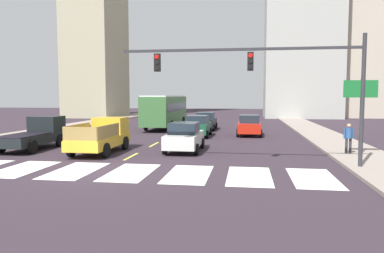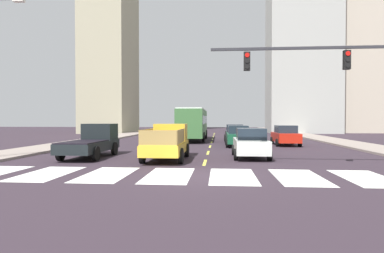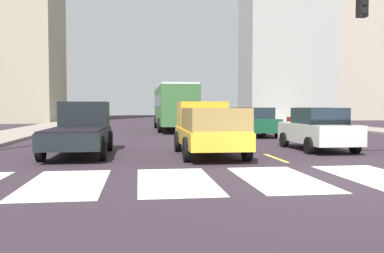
{
  "view_description": "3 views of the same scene",
  "coord_description": "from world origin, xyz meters",
  "px_view_note": "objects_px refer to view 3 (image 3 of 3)",
  "views": [
    {
      "loc": [
        6.18,
        -15.03,
        3.28
      ],
      "look_at": [
        2.21,
        11.63,
        1.03
      ],
      "focal_mm": 34.36,
      "sensor_mm": 36.0,
      "label": 1
    },
    {
      "loc": [
        0.73,
        -12.93,
        2.24
      ],
      "look_at": [
        -1.32,
        11.94,
        1.69
      ],
      "focal_mm": 30.73,
      "sensor_mm": 36.0,
      "label": 2
    },
    {
      "loc": [
        -4.66,
        -9.76,
        1.75
      ],
      "look_at": [
        -2.12,
        9.99,
        0.82
      ],
      "focal_mm": 39.04,
      "sensor_mm": 36.0,
      "label": 3
    }
  ],
  "objects_px": {
    "sedan_far": "(233,119)",
    "sedan_near_left": "(312,121)",
    "pickup_dark": "(81,129)",
    "city_bus": "(174,104)",
    "sedan_near_right": "(256,122)",
    "sedan_mid": "(318,129)",
    "pickup_stakebed": "(207,129)"
  },
  "relations": [
    {
      "from": "city_bus",
      "to": "pickup_stakebed",
      "type": "bearing_deg",
      "value": -88.51
    },
    {
      "from": "city_bus",
      "to": "sedan_near_left",
      "type": "distance_m",
      "value": 10.28
    },
    {
      "from": "sedan_near_left",
      "to": "sedan_mid",
      "type": "bearing_deg",
      "value": -109.78
    },
    {
      "from": "city_bus",
      "to": "sedan_near_left",
      "type": "height_order",
      "value": "city_bus"
    },
    {
      "from": "pickup_stakebed",
      "to": "city_bus",
      "type": "bearing_deg",
      "value": 87.56
    },
    {
      "from": "city_bus",
      "to": "sedan_far",
      "type": "xyz_separation_m",
      "value": [
        4.27,
        -1.31,
        -1.09
      ]
    },
    {
      "from": "pickup_dark",
      "to": "sedan_near_right",
      "type": "relative_size",
      "value": 1.18
    },
    {
      "from": "pickup_stakebed",
      "to": "sedan_near_left",
      "type": "xyz_separation_m",
      "value": [
        8.56,
        10.36,
        -0.08
      ]
    },
    {
      "from": "city_bus",
      "to": "pickup_dark",
      "type": "bearing_deg",
      "value": -105.18
    },
    {
      "from": "sedan_mid",
      "to": "sedan_near_left",
      "type": "height_order",
      "value": "same"
    },
    {
      "from": "sedan_far",
      "to": "sedan_near_left",
      "type": "bearing_deg",
      "value": -47.35
    },
    {
      "from": "pickup_stakebed",
      "to": "city_bus",
      "type": "relative_size",
      "value": 0.48
    },
    {
      "from": "sedan_mid",
      "to": "sedan_near_right",
      "type": "bearing_deg",
      "value": 94.51
    },
    {
      "from": "pickup_stakebed",
      "to": "city_bus",
      "type": "height_order",
      "value": "city_bus"
    },
    {
      "from": "pickup_dark",
      "to": "sedan_mid",
      "type": "relative_size",
      "value": 1.18
    },
    {
      "from": "city_bus",
      "to": "sedan_near_right",
      "type": "height_order",
      "value": "city_bus"
    },
    {
      "from": "pickup_dark",
      "to": "sedan_mid",
      "type": "bearing_deg",
      "value": 0.27
    },
    {
      "from": "sedan_near_right",
      "to": "sedan_mid",
      "type": "distance_m",
      "value": 7.99
    },
    {
      "from": "pickup_dark",
      "to": "sedan_near_right",
      "type": "distance_m",
      "value": 12.24
    },
    {
      "from": "pickup_dark",
      "to": "city_bus",
      "type": "bearing_deg",
      "value": 71.62
    },
    {
      "from": "pickup_stakebed",
      "to": "sedan_far",
      "type": "xyz_separation_m",
      "value": [
        4.43,
        14.86,
        -0.08
      ]
    },
    {
      "from": "city_bus",
      "to": "sedan_far",
      "type": "height_order",
      "value": "city_bus"
    },
    {
      "from": "pickup_stakebed",
      "to": "sedan_far",
      "type": "distance_m",
      "value": 15.51
    },
    {
      "from": "sedan_near_left",
      "to": "pickup_dark",
      "type": "bearing_deg",
      "value": -141.34
    },
    {
      "from": "city_bus",
      "to": "sedan_near_right",
      "type": "bearing_deg",
      "value": -57.35
    },
    {
      "from": "sedan_near_right",
      "to": "sedan_near_left",
      "type": "distance_m",
      "value": 4.36
    },
    {
      "from": "city_bus",
      "to": "sedan_mid",
      "type": "height_order",
      "value": "city_bus"
    },
    {
      "from": "city_bus",
      "to": "sedan_far",
      "type": "relative_size",
      "value": 2.45
    },
    {
      "from": "pickup_dark",
      "to": "sedan_mid",
      "type": "xyz_separation_m",
      "value": [
        9.34,
        0.23,
        -0.06
      ]
    },
    {
      "from": "sedan_far",
      "to": "sedan_near_left",
      "type": "xyz_separation_m",
      "value": [
        4.13,
        -4.5,
        0.0
      ]
    },
    {
      "from": "sedan_far",
      "to": "sedan_near_left",
      "type": "relative_size",
      "value": 1.0
    },
    {
      "from": "pickup_dark",
      "to": "sedan_near_right",
      "type": "bearing_deg",
      "value": 41.05
    }
  ]
}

